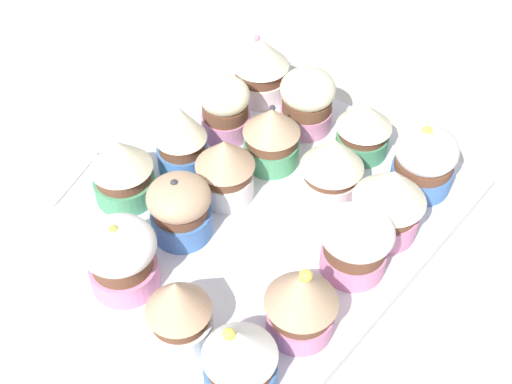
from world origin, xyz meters
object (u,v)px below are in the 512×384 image
Objects in this scene: cupcake_1 at (364,128)px; cupcake_16 at (121,256)px; cupcake_6 at (271,136)px; napkin at (21,171)px; cupcake_5 at (332,165)px; cupcake_14 at (240,357)px; cupcake_2 at (307,100)px; baking_tray at (256,217)px; cupcake_0 at (425,161)px; cupcake_4 at (389,200)px; cupcake_3 at (261,68)px; cupcake_9 at (224,168)px; cupcake_7 at (225,108)px; cupcake_10 at (180,139)px; cupcake_15 at (179,311)px; cupcake_11 at (301,301)px; cupcake_12 at (180,208)px; cupcake_8 at (355,242)px; cupcake_13 at (122,169)px.

cupcake_16 is (6.39, 27.60, 0.46)cm from cupcake_1.
napkin is at bearing 41.40° from cupcake_6.
cupcake_14 is (-6.88, 21.51, -0.07)cm from cupcake_5.
cupcake_2 is 31.34cm from cupcake_14.
cupcake_14 is at bearing 126.15° from baking_tray.
cupcake_2 is at bearing 0.93° from cupcake_0.
cupcake_4 reaches higher than cupcake_16.
cupcake_2 is at bearing 4.70° from cupcake_1.
cupcake_3 is 16.14cm from cupcake_9.
cupcake_7 is at bearing -48.52° from cupcake_9.
cupcake_14 is at bearing 89.68° from cupcake_4.
cupcake_10 is (5.68, 13.36, 0.49)cm from cupcake_2.
cupcake_15 is at bearing 92.69° from cupcake_1.
cupcake_7 is 9.19cm from cupcake_9.
cupcake_10 reaches higher than cupcake_16.
cupcake_16 is (3.57, 13.77, 4.30)cm from baking_tray.
cupcake_15 is at bearing 44.91° from cupcake_11.
cupcake_12 is at bearing 90.75° from cupcake_2.
cupcake_8 is 0.91× the size of cupcake_14.
cupcake_6 is at bearing -1.54° from cupcake_4.
cupcake_6 is at bearing -56.23° from cupcake_14.
baking_tray is 6.11× the size of cupcake_1.
cupcake_8 is 16.63cm from cupcake_15.
cupcake_6 is at bearing -43.92° from cupcake_11.
baking_tray is 5.20× the size of cupcake_16.
cupcake_12 is (15.01, -1.26, -0.68)cm from cupcake_11.
cupcake_0 is at bearing -179.07° from cupcake_2.
cupcake_1 is 0.81× the size of cupcake_3.
cupcake_15 reaches higher than cupcake_7.
cupcake_12 is at bearing 109.98° from cupcake_3.
cupcake_16 is at bearing 91.29° from cupcake_9.
cupcake_3 reaches higher than cupcake_12.
cupcake_9 is 1.07× the size of cupcake_12.
cupcake_15 is (-4.15, 14.56, 4.39)cm from baking_tray.
cupcake_1 is 0.53× the size of napkin.
cupcake_8 reaches higher than napkin.
cupcake_3 is at bearing -44.50° from cupcake_6.
cupcake_9 is at bearing 64.31° from cupcake_1.
cupcake_13 is at bearing 42.10° from cupcake_5.
cupcake_2 is at bearing -25.65° from cupcake_4.
baking_tray is at bearing -53.85° from cupcake_14.
cupcake_9 is at bearing 179.97° from cupcake_10.
cupcake_9 is 0.99× the size of cupcake_13.
cupcake_5 is at bearing -151.95° from cupcake_10.
cupcake_6 is at bearing -90.25° from cupcake_16.
cupcake_11 reaches higher than cupcake_12.
napkin is at bearing 33.63° from cupcake_5.
cupcake_2 reaches higher than cupcake_1.
cupcake_3 is at bearing -83.90° from cupcake_10.
cupcake_3 reaches higher than cupcake_0.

